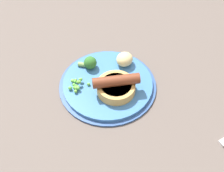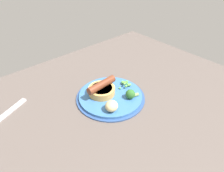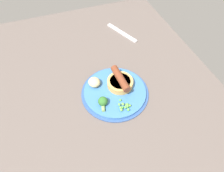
% 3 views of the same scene
% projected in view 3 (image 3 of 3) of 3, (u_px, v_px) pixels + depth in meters
% --- Properties ---
extents(dining_table, '(1.10, 0.80, 0.03)m').
position_uv_depth(dining_table, '(109.00, 89.00, 0.74)').
color(dining_table, '#564C47').
rests_on(dining_table, ground).
extents(dinner_plate, '(0.24, 0.24, 0.01)m').
position_uv_depth(dinner_plate, '(115.00, 92.00, 0.71)').
color(dinner_plate, '#2D4C84').
rests_on(dinner_plate, dining_table).
extents(sausage_pudding, '(0.11, 0.09, 0.05)m').
position_uv_depth(sausage_pudding, '(120.00, 82.00, 0.70)').
color(sausage_pudding, tan).
rests_on(sausage_pudding, dinner_plate).
extents(pea_pile, '(0.05, 0.04, 0.02)m').
position_uv_depth(pea_pile, '(124.00, 106.00, 0.65)').
color(pea_pile, '#54A941').
rests_on(pea_pile, dinner_plate).
extents(broccoli_floret_near, '(0.05, 0.03, 0.03)m').
position_uv_depth(broccoli_floret_near, '(103.00, 102.00, 0.66)').
color(broccoli_floret_near, '#2D6628').
rests_on(broccoli_floret_near, dinner_plate).
extents(potato_chunk_1, '(0.06, 0.06, 0.03)m').
position_uv_depth(potato_chunk_1, '(94.00, 82.00, 0.71)').
color(potato_chunk_1, '#CCB77F').
rests_on(potato_chunk_1, dinner_plate).
extents(fork, '(0.17, 0.09, 0.01)m').
position_uv_depth(fork, '(122.00, 33.00, 0.93)').
color(fork, silver).
rests_on(fork, dining_table).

